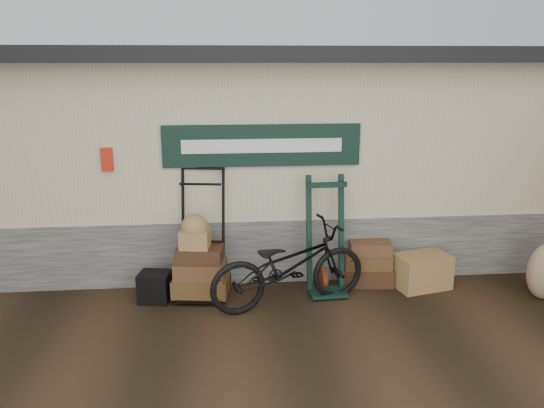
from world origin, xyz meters
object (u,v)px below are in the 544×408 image
(green_barrow, at_px, (326,236))
(porter_trolley, at_px, (202,232))
(wicker_hamper, at_px, (422,271))
(bicycle, at_px, (289,261))
(black_trunk, at_px, (155,287))
(suitcase_stack, at_px, (367,262))

(green_barrow, bearing_deg, porter_trolley, 173.65)
(porter_trolley, bearing_deg, green_barrow, 4.92)
(wicker_hamper, relative_size, bicycle, 0.35)
(green_barrow, height_order, bicycle, green_barrow)
(black_trunk, bearing_deg, wicker_hamper, 1.64)
(suitcase_stack, height_order, black_trunk, suitcase_stack)
(wicker_hamper, bearing_deg, suitcase_stack, 163.60)
(porter_trolley, bearing_deg, black_trunk, -154.95)
(suitcase_stack, height_order, bicycle, bicycle)
(green_barrow, distance_m, bicycle, 0.69)
(porter_trolley, height_order, wicker_hamper, porter_trolley)
(green_barrow, xyz_separation_m, wicker_hamper, (1.35, 0.01, -0.56))
(porter_trolley, height_order, bicycle, porter_trolley)
(green_barrow, bearing_deg, suitcase_stack, 16.17)
(porter_trolley, height_order, suitcase_stack, porter_trolley)
(porter_trolley, relative_size, suitcase_stack, 2.44)
(porter_trolley, relative_size, black_trunk, 4.44)
(porter_trolley, bearing_deg, suitcase_stack, 11.45)
(bicycle, bearing_deg, suitcase_stack, -78.31)
(green_barrow, relative_size, bicycle, 0.77)
(suitcase_stack, relative_size, black_trunk, 1.82)
(green_barrow, height_order, suitcase_stack, green_barrow)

